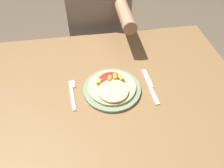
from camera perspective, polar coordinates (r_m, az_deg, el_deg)
name	(u,v)px	position (r m, az deg, el deg)	size (l,w,h in m)	color
ground_plane	(109,168)	(1.62, -0.90, -21.07)	(8.00, 8.00, 0.00)	brown
dining_table	(107,111)	(1.03, -1.32, -6.95)	(1.26, 0.97, 0.76)	olive
plate	(112,89)	(0.97, 0.00, -1.33)	(0.26, 0.26, 0.01)	gray
pizza	(112,87)	(0.96, 0.05, -0.79)	(0.21, 0.21, 0.04)	#E0C689
fork	(72,93)	(0.98, -10.30, -2.26)	(0.03, 0.18, 0.00)	silver
knife	(150,87)	(1.01, 10.02, -0.65)	(0.03, 0.22, 0.00)	silver
person_diner	(99,21)	(1.49, -3.45, 16.17)	(0.38, 0.52, 1.26)	#2D2D38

